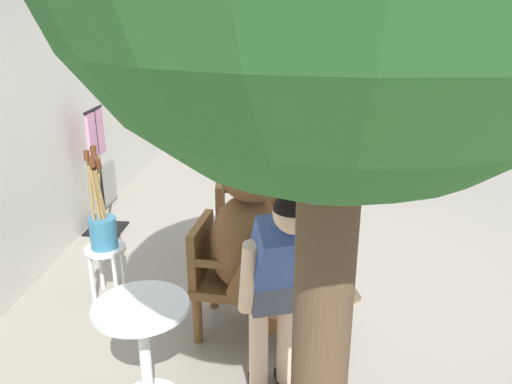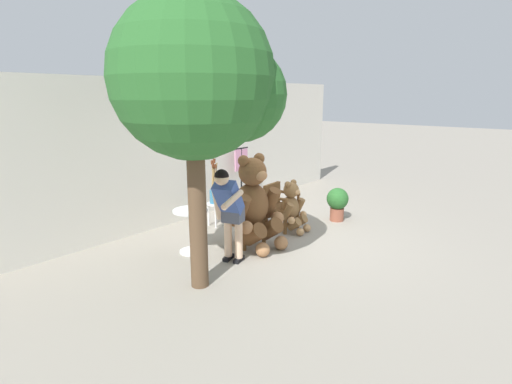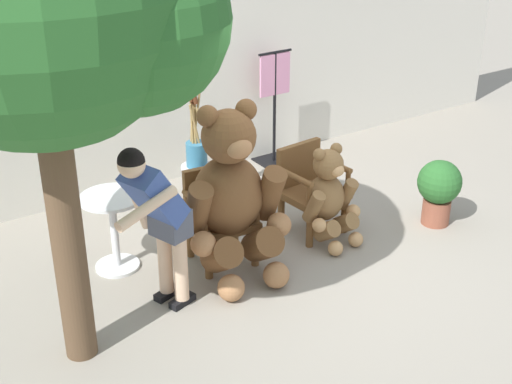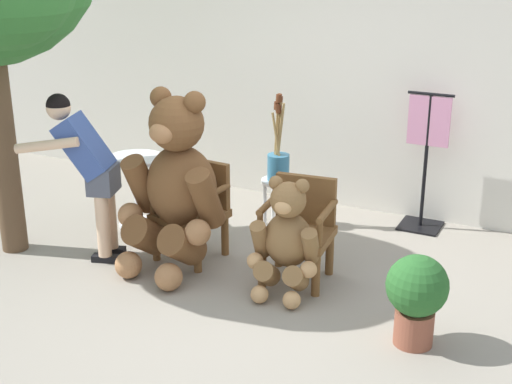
{
  "view_description": "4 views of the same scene",
  "coord_description": "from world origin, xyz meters",
  "px_view_note": "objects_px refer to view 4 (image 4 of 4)",
  "views": [
    {
      "loc": [
        -3.79,
        0.03,
        2.31
      ],
      "look_at": [
        0.31,
        0.34,
        0.81
      ],
      "focal_mm": 35.0,
      "sensor_mm": 36.0,
      "label": 1
    },
    {
      "loc": [
        -5.37,
        -3.86,
        2.49
      ],
      "look_at": [
        -0.34,
        0.38,
        0.9
      ],
      "focal_mm": 28.0,
      "sensor_mm": 36.0,
      "label": 2
    },
    {
      "loc": [
        -3.34,
        -4.45,
        3.45
      ],
      "look_at": [
        -0.37,
        0.13,
        0.8
      ],
      "focal_mm": 50.0,
      "sensor_mm": 36.0,
      "label": 3
    },
    {
      "loc": [
        2.62,
        -4.57,
        2.75
      ],
      "look_at": [
        0.2,
        0.34,
        0.78
      ],
      "focal_mm": 50.0,
      "sensor_mm": 36.0,
      "label": 4
    }
  ],
  "objects_px": {
    "wooden_chair_left": "(194,207)",
    "potted_plant": "(417,294)",
    "wooden_chair_right": "(299,227)",
    "clothing_display_stand": "(426,158)",
    "round_side_table": "(137,183)",
    "teddy_bear_small": "(286,238)",
    "brush_bucket": "(278,160)",
    "white_stool": "(278,189)",
    "teddy_bear_large": "(175,184)",
    "person_visitor": "(87,162)"
  },
  "relations": [
    {
      "from": "wooden_chair_left",
      "to": "potted_plant",
      "type": "xyz_separation_m",
      "value": [
        2.17,
        -0.61,
        -0.07
      ]
    },
    {
      "from": "wooden_chair_right",
      "to": "clothing_display_stand",
      "type": "height_order",
      "value": "clothing_display_stand"
    },
    {
      "from": "wooden_chair_right",
      "to": "round_side_table",
      "type": "distance_m",
      "value": 1.93
    },
    {
      "from": "wooden_chair_right",
      "to": "potted_plant",
      "type": "height_order",
      "value": "wooden_chair_right"
    },
    {
      "from": "teddy_bear_small",
      "to": "brush_bucket",
      "type": "xyz_separation_m",
      "value": [
        -0.69,
        1.34,
        0.19
      ]
    },
    {
      "from": "white_stool",
      "to": "clothing_display_stand",
      "type": "height_order",
      "value": "clothing_display_stand"
    },
    {
      "from": "white_stool",
      "to": "brush_bucket",
      "type": "height_order",
      "value": "brush_bucket"
    },
    {
      "from": "brush_bucket",
      "to": "round_side_table",
      "type": "relative_size",
      "value": 1.21
    },
    {
      "from": "white_stool",
      "to": "round_side_table",
      "type": "bearing_deg",
      "value": -150.57
    },
    {
      "from": "teddy_bear_small",
      "to": "brush_bucket",
      "type": "relative_size",
      "value": 1.12
    },
    {
      "from": "potted_plant",
      "to": "white_stool",
      "type": "bearing_deg",
      "value": 137.71
    },
    {
      "from": "brush_bucket",
      "to": "clothing_display_stand",
      "type": "distance_m",
      "value": 1.44
    },
    {
      "from": "teddy_bear_small",
      "to": "white_stool",
      "type": "bearing_deg",
      "value": 117.06
    },
    {
      "from": "wooden_chair_right",
      "to": "potted_plant",
      "type": "relative_size",
      "value": 1.26
    },
    {
      "from": "teddy_bear_large",
      "to": "person_visitor",
      "type": "height_order",
      "value": "teddy_bear_large"
    },
    {
      "from": "wooden_chair_right",
      "to": "teddy_bear_large",
      "type": "distance_m",
      "value": 1.12
    },
    {
      "from": "person_visitor",
      "to": "wooden_chair_left",
      "type": "bearing_deg",
      "value": 28.8
    },
    {
      "from": "wooden_chair_left",
      "to": "wooden_chair_right",
      "type": "bearing_deg",
      "value": 0.0
    },
    {
      "from": "clothing_display_stand",
      "to": "teddy_bear_large",
      "type": "bearing_deg",
      "value": -132.79
    },
    {
      "from": "brush_bucket",
      "to": "round_side_table",
      "type": "height_order",
      "value": "brush_bucket"
    },
    {
      "from": "person_visitor",
      "to": "white_stool",
      "type": "bearing_deg",
      "value": 52.17
    },
    {
      "from": "wooden_chair_left",
      "to": "potted_plant",
      "type": "bearing_deg",
      "value": -15.76
    },
    {
      "from": "potted_plant",
      "to": "teddy_bear_large",
      "type": "bearing_deg",
      "value": 170.96
    },
    {
      "from": "teddy_bear_small",
      "to": "potted_plant",
      "type": "relative_size",
      "value": 1.43
    },
    {
      "from": "teddy_bear_small",
      "to": "person_visitor",
      "type": "distance_m",
      "value": 1.89
    },
    {
      "from": "teddy_bear_large",
      "to": "potted_plant",
      "type": "relative_size",
      "value": 2.31
    },
    {
      "from": "teddy_bear_large",
      "to": "clothing_display_stand",
      "type": "distance_m",
      "value": 2.5
    },
    {
      "from": "person_visitor",
      "to": "round_side_table",
      "type": "xyz_separation_m",
      "value": [
        -0.07,
        0.8,
        -0.45
      ]
    },
    {
      "from": "white_stool",
      "to": "clothing_display_stand",
      "type": "xyz_separation_m",
      "value": [
        1.33,
        0.53,
        0.36
      ]
    },
    {
      "from": "wooden_chair_right",
      "to": "potted_plant",
      "type": "bearing_deg",
      "value": -28.09
    },
    {
      "from": "brush_bucket",
      "to": "potted_plant",
      "type": "bearing_deg",
      "value": -42.3
    },
    {
      "from": "wooden_chair_left",
      "to": "teddy_bear_small",
      "type": "height_order",
      "value": "teddy_bear_small"
    },
    {
      "from": "teddy_bear_small",
      "to": "person_visitor",
      "type": "bearing_deg",
      "value": -175.45
    },
    {
      "from": "teddy_bear_large",
      "to": "teddy_bear_small",
      "type": "xyz_separation_m",
      "value": [
        1.05,
        -0.03,
        -0.29
      ]
    },
    {
      "from": "white_stool",
      "to": "round_side_table",
      "type": "height_order",
      "value": "round_side_table"
    },
    {
      "from": "wooden_chair_right",
      "to": "round_side_table",
      "type": "height_order",
      "value": "wooden_chair_right"
    },
    {
      "from": "teddy_bear_large",
      "to": "brush_bucket",
      "type": "height_order",
      "value": "teddy_bear_large"
    },
    {
      "from": "wooden_chair_right",
      "to": "round_side_table",
      "type": "relative_size",
      "value": 1.19
    },
    {
      "from": "wooden_chair_left",
      "to": "teddy_bear_large",
      "type": "relative_size",
      "value": 0.55
    },
    {
      "from": "person_visitor",
      "to": "wooden_chair_right",
      "type": "bearing_deg",
      "value": 13.55
    },
    {
      "from": "wooden_chair_right",
      "to": "teddy_bear_large",
      "type": "relative_size",
      "value": 0.55
    },
    {
      "from": "wooden_chair_right",
      "to": "teddy_bear_small",
      "type": "relative_size",
      "value": 0.88
    },
    {
      "from": "wooden_chair_left",
      "to": "person_visitor",
      "type": "relative_size",
      "value": 0.57
    },
    {
      "from": "wooden_chair_right",
      "to": "brush_bucket",
      "type": "relative_size",
      "value": 0.99
    },
    {
      "from": "wooden_chair_right",
      "to": "clothing_display_stand",
      "type": "distance_m",
      "value": 1.72
    },
    {
      "from": "wooden_chair_left",
      "to": "clothing_display_stand",
      "type": "relative_size",
      "value": 0.63
    },
    {
      "from": "teddy_bear_large",
      "to": "person_visitor",
      "type": "distance_m",
      "value": 0.82
    },
    {
      "from": "potted_plant",
      "to": "clothing_display_stand",
      "type": "relative_size",
      "value": 0.5
    },
    {
      "from": "brush_bucket",
      "to": "round_side_table",
      "type": "distance_m",
      "value": 1.42
    },
    {
      "from": "wooden_chair_right",
      "to": "white_stool",
      "type": "height_order",
      "value": "wooden_chair_right"
    }
  ]
}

